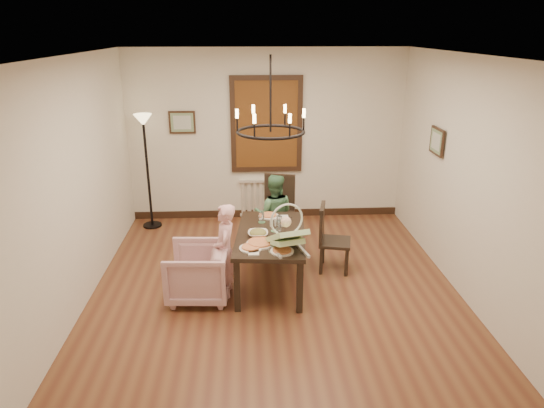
{
  "coord_description": "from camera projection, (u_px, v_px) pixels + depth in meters",
  "views": [
    {
      "loc": [
        -0.32,
        -5.32,
        3.07
      ],
      "look_at": [
        -0.03,
        0.22,
        1.05
      ],
      "focal_mm": 32.0,
      "sensor_mm": 36.0,
      "label": 1
    }
  ],
  "objects": [
    {
      "name": "picture_right",
      "position": [
        437.0,
        141.0,
        6.45
      ],
      "size": [
        0.03,
        0.42,
        0.36
      ],
      "primitive_type": "cube",
      "rotation": [
        0.0,
        0.0,
        1.57
      ],
      "color": "black",
      "rests_on": "room_shell"
    },
    {
      "name": "chair_far",
      "position": [
        277.0,
        211.0,
        7.14
      ],
      "size": [
        0.56,
        0.56,
        1.05
      ],
      "primitive_type": null,
      "rotation": [
        0.0,
        0.0,
        -0.25
      ],
      "color": "black",
      "rests_on": "room_shell"
    },
    {
      "name": "seated_man",
      "position": [
        274.0,
        221.0,
        6.89
      ],
      "size": [
        0.51,
        0.41,
        0.97
      ],
      "primitive_type": "imported",
      "rotation": [
        0.0,
        0.0,
        3.05
      ],
      "color": "#4A7C55",
      "rests_on": "room_shell"
    },
    {
      "name": "window_blinds",
      "position": [
        266.0,
        125.0,
        7.82
      ],
      "size": [
        1.0,
        0.03,
        1.4
      ],
      "primitive_type": "cube",
      "color": "brown",
      "rests_on": "room_shell"
    },
    {
      "name": "chair_right",
      "position": [
        335.0,
        238.0,
        6.39
      ],
      "size": [
        0.48,
        0.48,
        0.91
      ],
      "primitive_type": null,
      "rotation": [
        0.0,
        0.0,
        1.35
      ],
      "color": "black",
      "rests_on": "room_shell"
    },
    {
      "name": "dining_table",
      "position": [
        271.0,
        239.0,
        6.01
      ],
      "size": [
        0.96,
        1.54,
        0.69
      ],
      "rotation": [
        0.0,
        0.0,
        -0.09
      ],
      "color": "black",
      "rests_on": "room_shell"
    },
    {
      "name": "picture_back",
      "position": [
        182.0,
        122.0,
        7.75
      ],
      "size": [
        0.42,
        0.03,
        0.36
      ],
      "primitive_type": "cube",
      "color": "black",
      "rests_on": "room_shell"
    },
    {
      "name": "pizza_platter",
      "position": [
        260.0,
        243.0,
        5.65
      ],
      "size": [
        0.33,
        0.33,
        0.04
      ],
      "primitive_type": "cylinder",
      "color": "tan",
      "rests_on": "dining_table"
    },
    {
      "name": "armchair",
      "position": [
        198.0,
        272.0,
        5.76
      ],
      "size": [
        0.77,
        0.75,
        0.66
      ],
      "primitive_type": "imported",
      "rotation": [
        0.0,
        0.0,
        -1.63
      ],
      "color": "#D09FA8",
      "rests_on": "room_shell"
    },
    {
      "name": "floor_lamp",
      "position": [
        148.0,
        173.0,
        7.67
      ],
      "size": [
        0.3,
        0.3,
        1.8
      ],
      "primitive_type": null,
      "color": "black",
      "rests_on": "room_shell"
    },
    {
      "name": "elderly_woman",
      "position": [
        225.0,
        258.0,
        5.79
      ],
      "size": [
        0.23,
        0.35,
        0.96
      ],
      "primitive_type": "imported",
      "rotation": [
        0.0,
        0.0,
        -1.58
      ],
      "color": "#E5A1A7",
      "rests_on": "room_shell"
    },
    {
      "name": "drinking_glass",
      "position": [
        279.0,
        226.0,
        6.01
      ],
      "size": [
        0.06,
        0.06,
        0.13
      ],
      "primitive_type": "cylinder",
      "color": "silver",
      "rests_on": "dining_table"
    },
    {
      "name": "chandelier",
      "position": [
        271.0,
        132.0,
        5.55
      ],
      "size": [
        0.8,
        0.8,
        0.04
      ],
      "primitive_type": "torus",
      "color": "black",
      "rests_on": "room_shell"
    },
    {
      "name": "salad_bowl",
      "position": [
        258.0,
        233.0,
        5.87
      ],
      "size": [
        0.29,
        0.29,
        0.07
      ],
      "primitive_type": "imported",
      "color": "white",
      "rests_on": "dining_table"
    },
    {
      "name": "baby_bouncer",
      "position": [
        287.0,
        234.0,
        5.47
      ],
      "size": [
        0.55,
        0.66,
        0.37
      ],
      "primitive_type": null,
      "rotation": [
        0.0,
        0.0,
        0.28
      ],
      "color": "#C3EEA4",
      "rests_on": "dining_table"
    },
    {
      "name": "room_shell",
      "position": [
        274.0,
        173.0,
        5.92
      ],
      "size": [
        4.51,
        5.0,
        2.81
      ],
      "color": "brown",
      "rests_on": "ground"
    },
    {
      "name": "radiator",
      "position": [
        267.0,
        197.0,
        8.27
      ],
      "size": [
        0.92,
        0.12,
        0.62
      ],
      "primitive_type": null,
      "color": "silver",
      "rests_on": "room_shell"
    }
  ]
}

